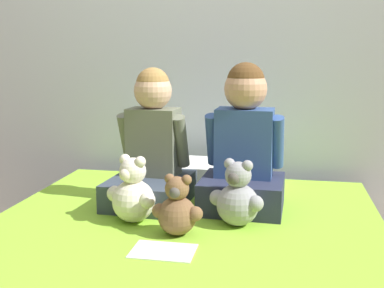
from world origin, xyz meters
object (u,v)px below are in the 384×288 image
at_px(child_on_left, 152,151).
at_px(teddy_bear_held_by_right_child, 238,198).
at_px(child_on_right, 244,148).
at_px(teddy_bear_held_by_left_child, 133,194).
at_px(pillow_at_headboard, 207,173).
at_px(teddy_bear_between_children, 178,210).
at_px(sign_card, 163,251).

relative_size(child_on_left, teddy_bear_held_by_right_child, 2.28).
bearing_deg(child_on_right, teddy_bear_held_by_left_child, -144.86).
height_order(child_on_left, teddy_bear_held_by_right_child, child_on_left).
distance_m(child_on_right, pillow_at_headboard, 0.44).
height_order(child_on_right, teddy_bear_between_children, child_on_right).
xyz_separation_m(child_on_left, teddy_bear_held_by_right_child, (0.40, -0.23, -0.12)).
xyz_separation_m(child_on_left, teddy_bear_held_by_left_child, (-0.00, -0.27, -0.11)).
xyz_separation_m(teddy_bear_held_by_right_child, teddy_bear_between_children, (-0.20, -0.14, -0.01)).
relative_size(child_on_right, teddy_bear_held_by_left_child, 2.31).
bearing_deg(teddy_bear_held_by_left_child, teddy_bear_between_children, -5.44).
height_order(teddy_bear_between_children, sign_card, teddy_bear_between_children).
distance_m(teddy_bear_held_by_right_child, teddy_bear_between_children, 0.24).
height_order(child_on_left, teddy_bear_between_children, child_on_left).
distance_m(child_on_right, teddy_bear_held_by_right_child, 0.27).
relative_size(teddy_bear_held_by_right_child, teddy_bear_between_children, 1.15).
relative_size(teddy_bear_held_by_left_child, teddy_bear_between_children, 1.18).
bearing_deg(sign_card, child_on_right, 67.31).
xyz_separation_m(teddy_bear_held_by_left_child, pillow_at_headboard, (0.20, 0.59, -0.06)).
relative_size(teddy_bear_held_by_right_child, pillow_at_headboard, 0.46).
bearing_deg(child_on_left, teddy_bear_held_by_right_child, -25.72).
distance_m(child_on_left, sign_card, 0.60).
bearing_deg(teddy_bear_between_children, child_on_right, 64.51).
height_order(teddy_bear_held_by_right_child, sign_card, teddy_bear_held_by_right_child).
height_order(child_on_left, sign_card, child_on_left).
bearing_deg(child_on_right, sign_card, -110.64).
xyz_separation_m(child_on_right, sign_card, (-0.22, -0.52, -0.25)).
bearing_deg(sign_card, teddy_bear_between_children, 84.14).
distance_m(child_on_left, child_on_right, 0.40).
xyz_separation_m(child_on_right, teddy_bear_between_children, (-0.20, -0.36, -0.16)).
bearing_deg(teddy_bear_held_by_left_child, child_on_left, 110.40).
height_order(child_on_right, teddy_bear_held_by_left_child, child_on_right).
relative_size(child_on_left, child_on_right, 0.96).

